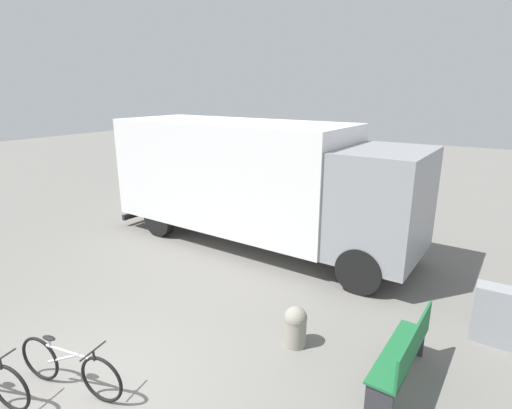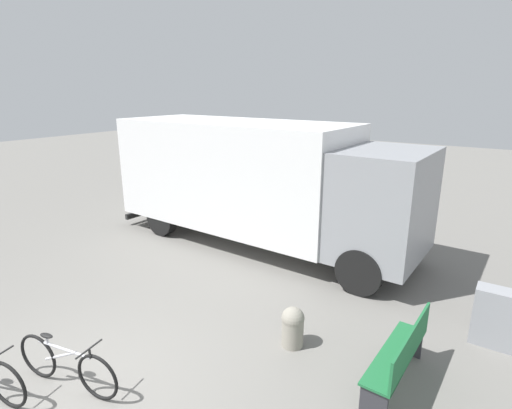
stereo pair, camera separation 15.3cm
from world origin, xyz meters
The scene contains 6 objects.
ground_plane centered at (0.00, 0.00, 0.00)m, with size 60.00×60.00×0.00m, color slate.
delivery_truck centered at (-1.15, 6.08, 1.77)m, with size 8.30×2.80×3.18m.
park_bench centered at (3.51, 2.60, 0.52)m, with size 0.46×1.70×0.95m.
bicycle_middle centered at (-0.27, 0.05, 0.36)m, with size 1.75×0.48×0.76m.
bollard_near_bench centered at (1.84, 2.60, 0.36)m, with size 0.37×0.37×0.67m.
utility_box centered at (4.49, 4.42, 0.48)m, with size 0.63×0.36×0.96m.
Camera 2 is at (4.44, -2.34, 3.96)m, focal length 28.00 mm.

